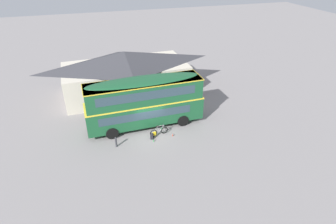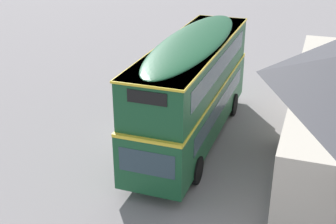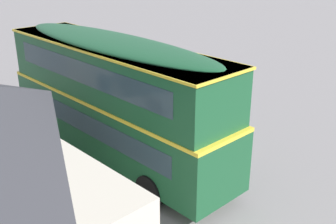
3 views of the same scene
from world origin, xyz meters
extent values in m
plane|color=gray|center=(0.00, 0.00, 0.00)|extent=(120.00, 120.00, 0.00)
cylinder|color=black|center=(3.15, 2.66, 0.55)|extent=(1.11, 0.31, 1.10)
cylinder|color=black|center=(3.21, 0.28, 0.55)|extent=(1.11, 0.31, 1.10)
cylinder|color=black|center=(-3.51, 2.49, 0.55)|extent=(1.11, 0.31, 1.10)
cylinder|color=black|center=(-3.45, 0.11, 0.55)|extent=(1.11, 0.31, 1.10)
cube|color=#19512D|center=(-0.15, 1.39, 1.52)|extent=(10.81, 2.77, 2.10)
cube|color=yellow|center=(-0.15, 1.39, 2.60)|extent=(10.83, 2.79, 0.12)
cube|color=#19512D|center=(-0.15, 1.39, 3.58)|extent=(10.48, 2.71, 1.90)
ellipsoid|color=#19512D|center=(-0.15, 1.39, 4.61)|extent=(10.27, 2.66, 0.36)
cube|color=#2D424C|center=(5.21, 1.52, 1.77)|extent=(0.11, 2.05, 0.90)
cube|color=black|center=(5.07, 1.52, 4.10)|extent=(0.09, 1.38, 0.44)
cube|color=#2D424C|center=(-0.32, 0.14, 1.82)|extent=(8.38, 0.25, 0.76)
cube|color=#2D424C|center=(-0.12, 0.17, 3.73)|extent=(8.81, 0.26, 0.80)
cube|color=#2D424C|center=(-0.38, 2.62, 1.82)|extent=(8.38, 0.25, 0.76)
cube|color=#2D424C|center=(-0.18, 2.60, 3.73)|extent=(8.81, 0.26, 0.80)
cube|color=yellow|center=(-0.15, 1.39, 4.49)|extent=(10.59, 2.79, 0.08)
torus|color=black|center=(1.17, -0.47, 0.34)|extent=(0.68, 0.17, 0.68)
torus|color=black|center=(0.12, -0.62, 0.34)|extent=(0.68, 0.17, 0.68)
cylinder|color=#B2B2B7|center=(1.17, -0.47, 0.34)|extent=(0.06, 0.11, 0.05)
cylinder|color=#B2B2B7|center=(0.12, -0.62, 0.34)|extent=(0.06, 0.11, 0.05)
cylinder|color=#B7B7BC|center=(0.89, -0.51, 0.60)|extent=(0.48, 0.10, 0.67)
cylinder|color=#B7B7BC|center=(0.82, -0.52, 0.93)|extent=(0.59, 0.12, 0.05)
cylinder|color=#B7B7BC|center=(0.60, -0.55, 0.61)|extent=(0.18, 0.06, 0.67)
cylinder|color=#B7B7BC|center=(0.39, -0.58, 0.31)|extent=(0.55, 0.11, 0.09)
cylinder|color=#B7B7BC|center=(0.33, -0.59, 0.64)|extent=(0.43, 0.08, 0.61)
cylinder|color=#B7B7BC|center=(1.14, -0.48, 0.63)|extent=(0.10, 0.04, 0.59)
cylinder|color=black|center=(1.11, -0.48, 0.98)|extent=(0.09, 0.46, 0.03)
ellipsoid|color=black|center=(0.51, -0.56, 0.97)|extent=(0.27, 0.14, 0.06)
cube|color=yellow|center=(0.16, -0.77, 0.36)|extent=(0.30, 0.18, 0.32)
cylinder|color=green|center=(0.89, -0.51, 0.60)|extent=(0.07, 0.07, 0.18)
cube|color=black|center=(-0.10, -0.95, 0.24)|extent=(0.34, 0.39, 0.47)
ellipsoid|color=black|center=(-0.10, -0.95, 0.47)|extent=(0.32, 0.37, 0.10)
cube|color=black|center=(0.02, -1.00, 0.17)|extent=(0.13, 0.23, 0.17)
cylinder|color=black|center=(-0.18, -0.82, 0.24)|extent=(0.05, 0.05, 0.38)
cylinder|color=black|center=(-0.25, -0.99, 0.24)|extent=(0.05, 0.05, 0.38)
cylinder|color=green|center=(-0.09, -1.45, 0.11)|extent=(0.08, 0.08, 0.23)
cylinder|color=black|center=(-0.09, -1.45, 0.24)|extent=(0.05, 0.05, 0.03)
cylinder|color=#D84C33|center=(1.76, -1.14, 0.11)|extent=(0.07, 0.07, 0.23)
cylinder|color=black|center=(1.76, -1.14, 0.24)|extent=(0.04, 0.04, 0.03)
cube|color=beige|center=(-0.65, 8.80, 1.74)|extent=(13.78, 6.84, 3.48)
pyramid|color=#38383D|center=(-0.65, 8.80, 4.24)|extent=(14.19, 7.25, 1.53)
cube|color=#3D2319|center=(-0.54, 5.59, 1.05)|extent=(1.10, 0.07, 2.10)
cube|color=#2D424C|center=(-3.94, 5.48, 1.91)|extent=(1.10, 0.07, 0.90)
cube|color=#2D424C|center=(2.85, 5.70, 1.91)|extent=(1.10, 0.07, 0.90)
cylinder|color=#333338|center=(-3.29, -1.20, 0.42)|extent=(0.16, 0.16, 0.85)
sphere|color=#333338|center=(-3.29, -1.20, 0.89)|extent=(0.16, 0.16, 0.16)
camera|label=1|loc=(-4.65, -20.76, 14.52)|focal=29.86mm
camera|label=2|loc=(17.15, 6.88, 9.60)|focal=47.89mm
camera|label=3|loc=(-12.12, 9.53, 7.69)|focal=43.89mm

